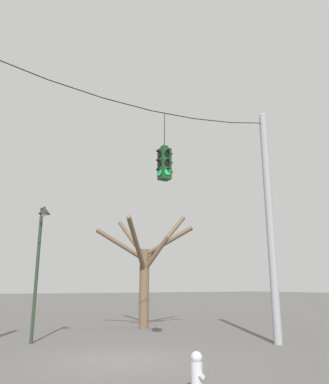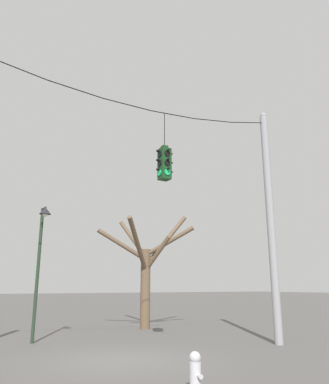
% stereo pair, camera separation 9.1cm
% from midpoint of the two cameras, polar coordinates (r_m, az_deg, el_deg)
% --- Properties ---
extents(ground_plane, '(200.00, 200.00, 0.00)m').
position_cam_midpoint_polar(ground_plane, '(11.14, -6.65, -24.16)').
color(ground_plane, '#565451').
extents(utility_pole_right, '(0.29, 0.29, 8.68)m').
position_cam_midpoint_polar(utility_pole_right, '(14.48, 16.03, -4.18)').
color(utility_pole_right, gray).
rests_on(utility_pole_right, ground_plane).
extents(span_wire, '(11.77, 0.03, 0.76)m').
position_cam_midpoint_polar(span_wire, '(12.30, -5.32, 14.12)').
color(span_wire, black).
extents(traffic_light_near_right_pole, '(0.58, 0.58, 2.30)m').
position_cam_midpoint_polar(traffic_light_near_right_pole, '(12.07, 0.22, 4.37)').
color(traffic_light_near_right_pole, '#143819').
extents(street_lamp, '(0.43, 0.75, 4.85)m').
position_cam_midpoint_polar(street_lamp, '(14.66, -18.12, -7.65)').
color(street_lamp, '#233323').
rests_on(street_lamp, ground_plane).
extents(bare_tree, '(4.66, 4.78, 5.56)m').
position_cam_midpoint_polar(bare_tree, '(18.68, -2.68, -11.19)').
color(bare_tree, brown).
rests_on(bare_tree, ground_plane).
extents(fire_hydrant, '(0.22, 0.30, 0.75)m').
position_cam_midpoint_polar(fire_hydrant, '(7.82, 5.09, -25.70)').
color(fire_hydrant, silver).
rests_on(fire_hydrant, ground_plane).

